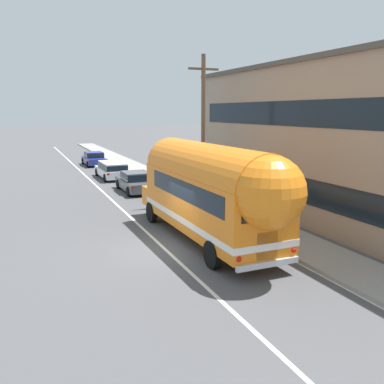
% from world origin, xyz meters
% --- Properties ---
extents(ground_plane, '(300.00, 300.00, 0.00)m').
position_xyz_m(ground_plane, '(0.00, 0.00, 0.00)').
color(ground_plane, '#4C4C4F').
extents(lane_markings, '(4.09, 80.00, 0.01)m').
position_xyz_m(lane_markings, '(1.83, 12.00, 0.00)').
color(lane_markings, silver).
rests_on(lane_markings, ground).
extents(sidewalk_slab, '(2.42, 90.00, 0.15)m').
position_xyz_m(sidewalk_slab, '(5.17, 10.00, 0.07)').
color(sidewalk_slab, gray).
rests_on(sidewalk_slab, ground).
extents(utility_pole, '(1.80, 0.24, 8.50)m').
position_xyz_m(utility_pole, '(4.67, 6.62, 4.42)').
color(utility_pole, brown).
rests_on(utility_pole, ground).
extents(painted_bus, '(2.74, 11.27, 4.12)m').
position_xyz_m(painted_bus, '(2.00, -0.17, 2.30)').
color(painted_bus, orange).
rests_on(painted_bus, ground).
extents(car_lead, '(2.01, 4.45, 1.37)m').
position_xyz_m(car_lead, '(2.14, 12.06, 0.73)').
color(car_lead, '#474C51').
rests_on(car_lead, ground).
extents(car_second, '(1.97, 4.84, 1.37)m').
position_xyz_m(car_second, '(1.78, 18.23, 0.80)').
color(car_second, white).
rests_on(car_second, ground).
extents(car_third, '(1.99, 4.39, 1.37)m').
position_xyz_m(car_third, '(1.88, 27.30, 0.73)').
color(car_third, navy).
rests_on(car_third, ground).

